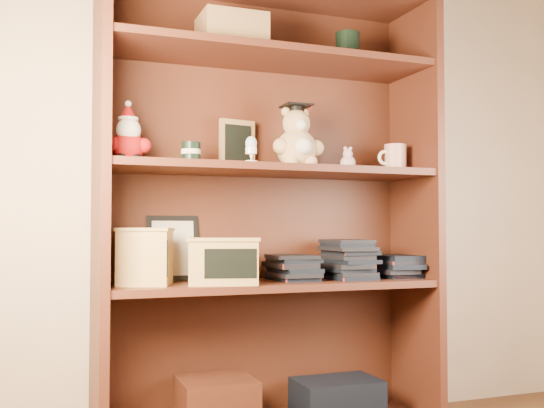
{
  "coord_description": "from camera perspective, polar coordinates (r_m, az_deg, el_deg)",
  "views": [
    {
      "loc": [
        -0.7,
        -0.78,
        0.73
      ],
      "look_at": [
        0.08,
        1.3,
        0.82
      ],
      "focal_mm": 42.0,
      "sensor_mm": 36.0,
      "label": 1
    }
  ],
  "objects": [
    {
      "name": "teacher_mug",
      "position": [
        2.46,
        10.94,
        4.06
      ],
      "size": [
        0.12,
        0.08,
        0.1
      ],
      "color": "silver",
      "rests_on": "shelf_upper"
    },
    {
      "name": "santa_plush",
      "position": [
        2.12,
        -12.77,
        5.74
      ],
      "size": [
        0.15,
        0.11,
        0.21
      ],
      "color": "#A50F0F",
      "rests_on": "shelf_upper"
    },
    {
      "name": "chalkboard_plaque",
      "position": [
        2.33,
        -3.14,
        5.27
      ],
      "size": [
        0.14,
        0.09,
        0.18
      ],
      "color": "#9E7547",
      "rests_on": "shelf_upper"
    },
    {
      "name": "shelf_lower",
      "position": [
        2.24,
        -0.0,
        -7.25
      ],
      "size": [
        1.14,
        0.33,
        0.02
      ],
      "color": "#502416",
      "rests_on": "ground"
    },
    {
      "name": "shelf_upper",
      "position": [
        2.24,
        -0.0,
        3.01
      ],
      "size": [
        1.14,
        0.33,
        0.02
      ],
      "color": "#502416",
      "rests_on": "ground"
    },
    {
      "name": "pink_figurine",
      "position": [
        2.36,
        6.81,
        3.86
      ],
      "size": [
        0.06,
        0.06,
        0.09
      ],
      "color": "#CA9C9D",
      "rests_on": "shelf_upper"
    },
    {
      "name": "certificate_frame",
      "position": [
        2.27,
        -8.88,
        -3.93
      ],
      "size": [
        0.18,
        0.05,
        0.23
      ],
      "color": "black",
      "rests_on": "shelf_lower"
    },
    {
      "name": "book_stack_right",
      "position": [
        2.45,
        10.81,
        -5.55
      ],
      "size": [
        0.14,
        0.2,
        0.08
      ],
      "color": "black",
      "rests_on": "shelf_lower"
    },
    {
      "name": "treats_box",
      "position": [
        2.12,
        -11.29,
        -4.6
      ],
      "size": [
        0.22,
        0.22,
        0.19
      ],
      "color": "tan",
      "rests_on": "shelf_lower"
    },
    {
      "name": "bookcase",
      "position": [
        2.28,
        -0.51,
        -1.08
      ],
      "size": [
        1.2,
        0.35,
        1.6
      ],
      "color": "#502416",
      "rests_on": "ground"
    },
    {
      "name": "pencils_box",
      "position": [
        2.11,
        -4.35,
        -5.08
      ],
      "size": [
        0.27,
        0.22,
        0.15
      ],
      "color": "tan",
      "rests_on": "shelf_lower"
    },
    {
      "name": "book_stack_left",
      "position": [
        2.26,
        2.0,
        -5.66
      ],
      "size": [
        0.14,
        0.2,
        0.1
      ],
      "color": "black",
      "rests_on": "shelf_lower"
    },
    {
      "name": "grad_teddy_bear",
      "position": [
        2.28,
        2.27,
        5.48
      ],
      "size": [
        0.19,
        0.17,
        0.23
      ],
      "color": "tan",
      "rests_on": "shelf_upper"
    },
    {
      "name": "egg_cup",
      "position": [
        2.14,
        -1.88,
        4.95
      ],
      "size": [
        0.04,
        0.04,
        0.09
      ],
      "color": "white",
      "rests_on": "shelf_upper"
    },
    {
      "name": "book_stack_mid",
      "position": [
        2.35,
        6.8,
        -4.73
      ],
      "size": [
        0.14,
        0.2,
        0.16
      ],
      "color": "black",
      "rests_on": "shelf_lower"
    },
    {
      "name": "teachers_tin",
      "position": [
        2.16,
        -7.28,
        4.56
      ],
      "size": [
        0.07,
        0.07,
        0.07
      ],
      "color": "black",
      "rests_on": "shelf_upper"
    }
  ]
}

